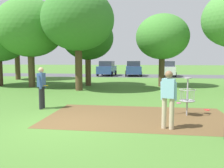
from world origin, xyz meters
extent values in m
plane|color=#47752D|center=(0.00, 0.00, 0.00)|extent=(160.00, 160.00, 0.00)
cube|color=brown|center=(2.26, 1.45, 0.00)|extent=(6.40, 3.66, 0.01)
cylinder|color=#9E9EA3|center=(4.02, 1.90, 0.68)|extent=(0.05, 0.05, 1.35)
cylinder|color=#9E9EA3|center=(4.02, 1.90, 1.37)|extent=(0.24, 0.24, 0.04)
torus|color=#9E9EA3|center=(4.02, 1.90, 0.95)|extent=(0.58, 0.58, 0.02)
torus|color=#9E9EA3|center=(4.02, 1.90, 0.55)|extent=(0.55, 0.55, 0.03)
cylinder|color=#9E9EA3|center=(4.02, 1.90, 0.53)|extent=(0.48, 0.48, 0.02)
cylinder|color=gray|center=(4.26, 1.90, 0.75)|extent=(0.01, 0.01, 0.40)
cylinder|color=gray|center=(4.21, 2.04, 0.75)|extent=(0.01, 0.01, 0.40)
cylinder|color=gray|center=(4.09, 2.12, 0.75)|extent=(0.01, 0.01, 0.40)
cylinder|color=gray|center=(3.94, 2.12, 0.75)|extent=(0.01, 0.01, 0.40)
cylinder|color=gray|center=(3.83, 2.04, 0.75)|extent=(0.01, 0.01, 0.40)
cylinder|color=gray|center=(3.78, 1.90, 0.75)|extent=(0.01, 0.01, 0.40)
cylinder|color=gray|center=(3.83, 1.76, 0.75)|extent=(0.01, 0.01, 0.40)
cylinder|color=gray|center=(3.94, 1.67, 0.75)|extent=(0.01, 0.01, 0.40)
cylinder|color=gray|center=(4.09, 1.67, 0.75)|extent=(0.01, 0.01, 0.40)
cylinder|color=gray|center=(4.21, 1.76, 0.75)|extent=(0.01, 0.01, 0.40)
cylinder|color=#4C3823|center=(3.47, 2.00, 0.55)|extent=(0.04, 0.04, 1.10)
cube|color=gold|center=(3.47, 2.00, 1.05)|extent=(0.28, 0.03, 0.20)
cylinder|color=#232328|center=(-1.70, 2.40, 0.46)|extent=(0.14, 0.14, 0.92)
cylinder|color=#232328|center=(-1.71, 2.18, 0.46)|extent=(0.14, 0.14, 0.92)
cube|color=#385693|center=(-1.70, 2.29, 1.20)|extent=(0.23, 0.36, 0.56)
sphere|color=tan|center=(-1.70, 2.29, 1.60)|extent=(0.22, 0.22, 0.22)
cylinder|color=#385693|center=(-1.68, 2.48, 1.12)|extent=(0.17, 0.09, 0.55)
cylinder|color=#385693|center=(-1.69, 2.11, 1.12)|extent=(0.17, 0.09, 0.55)
cylinder|color=gold|center=(-1.52, 2.29, 0.97)|extent=(0.22, 0.22, 0.02)
cylinder|color=tan|center=(3.06, 0.19, 0.46)|extent=(0.14, 0.14, 0.92)
cylinder|color=tan|center=(3.27, 0.12, 0.46)|extent=(0.14, 0.14, 0.92)
cube|color=#84B7D1|center=(3.16, 0.15, 1.20)|extent=(0.41, 0.33, 0.56)
sphere|color=brown|center=(3.16, 0.15, 1.60)|extent=(0.22, 0.22, 0.22)
cylinder|color=#84B7D1|center=(2.99, 0.23, 1.12)|extent=(0.14, 0.18, 0.55)
cylinder|color=#84B7D1|center=(3.35, 0.11, 1.12)|extent=(0.14, 0.18, 0.55)
cylinder|color=green|center=(3.22, 0.32, 0.97)|extent=(0.22, 0.22, 0.02)
cylinder|color=#E53D99|center=(4.09, 4.30, 0.01)|extent=(0.21, 0.21, 0.02)
cylinder|color=red|center=(4.99, 2.92, 0.01)|extent=(0.21, 0.21, 0.02)
cylinder|color=#4C3823|center=(-1.77, 8.03, 1.41)|extent=(0.47, 0.47, 2.82)
ellipsoid|color=#38752D|center=(-1.77, 8.03, 4.56)|extent=(4.65, 4.65, 3.96)
cylinder|color=brown|center=(-5.77, 9.44, 1.23)|extent=(0.48, 0.48, 2.46)
ellipsoid|color=#428433|center=(-5.77, 9.44, 4.31)|extent=(4.92, 4.92, 4.18)
cylinder|color=#4C3823|center=(-10.22, 15.22, 1.36)|extent=(0.49, 0.49, 2.72)
ellipsoid|color=#4C8E3D|center=(-10.22, 15.22, 4.68)|extent=(5.23, 5.23, 4.45)
cylinder|color=#4C3823|center=(-1.87, 10.99, 1.10)|extent=(0.44, 0.44, 2.20)
ellipsoid|color=#285B1E|center=(-1.87, 10.99, 3.69)|extent=(3.97, 3.97, 3.37)
cylinder|color=#4C3823|center=(3.78, 11.03, 1.12)|extent=(0.44, 0.44, 2.23)
ellipsoid|color=#428433|center=(3.78, 11.03, 3.70)|extent=(3.91, 3.91, 3.33)
cube|color=#4C4C51|center=(0.00, 22.32, 0.00)|extent=(36.00, 6.00, 0.01)
cube|color=#2D4784|center=(-2.15, 22.05, 0.75)|extent=(1.97, 4.27, 0.90)
cube|color=#2D333D|center=(-2.15, 22.05, 1.52)|extent=(1.67, 2.25, 0.64)
cylinder|color=black|center=(-2.99, 23.39, 0.30)|extent=(0.20, 0.61, 0.60)
cylinder|color=black|center=(-1.19, 23.31, 0.30)|extent=(0.20, 0.61, 0.60)
cylinder|color=black|center=(-3.10, 20.79, 0.30)|extent=(0.20, 0.61, 0.60)
cylinder|color=black|center=(-1.30, 20.71, 0.30)|extent=(0.20, 0.61, 0.60)
cube|color=#2D4784|center=(1.15, 22.13, 0.75)|extent=(2.13, 4.33, 0.90)
cube|color=#2D333D|center=(1.15, 22.13, 1.52)|extent=(1.75, 2.30, 0.64)
cylinder|color=black|center=(0.15, 23.35, 0.30)|extent=(0.23, 0.61, 0.60)
cylinder|color=black|center=(1.95, 23.50, 0.30)|extent=(0.23, 0.61, 0.60)
cylinder|color=black|center=(0.36, 20.76, 0.30)|extent=(0.23, 0.61, 0.60)
cylinder|color=black|center=(2.15, 20.90, 0.30)|extent=(0.23, 0.61, 0.60)
cube|color=silver|center=(5.30, 21.74, 0.75)|extent=(2.19, 4.35, 0.90)
cube|color=#2D333D|center=(5.30, 21.74, 1.52)|extent=(1.79, 2.33, 0.64)
cylinder|color=black|center=(4.53, 23.13, 0.30)|extent=(0.24, 0.61, 0.60)
cylinder|color=black|center=(6.32, 22.95, 0.30)|extent=(0.24, 0.61, 0.60)
cylinder|color=black|center=(4.28, 20.53, 0.30)|extent=(0.24, 0.61, 0.60)
cylinder|color=black|center=(6.07, 20.36, 0.30)|extent=(0.24, 0.61, 0.60)
camera|label=1|loc=(2.44, -6.58, 2.03)|focal=36.87mm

